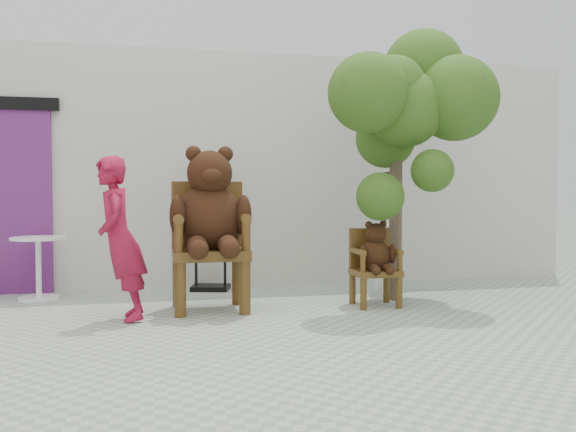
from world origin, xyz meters
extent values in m
plane|color=#9AA493|center=(0.00, 0.00, 0.00)|extent=(60.00, 60.00, 0.00)
cube|color=beige|center=(0.00, 3.10, 1.50)|extent=(9.00, 1.00, 3.00)
cylinder|color=#432C0E|center=(-0.97, 0.77, 0.26)|extent=(0.11, 0.11, 0.53)
cylinder|color=#432C0E|center=(-0.97, 1.33, 0.26)|extent=(0.11, 0.11, 0.53)
cylinder|color=#432C0E|center=(-0.34, 0.77, 0.26)|extent=(0.11, 0.11, 0.53)
cylinder|color=#432C0E|center=(-0.34, 1.33, 0.26)|extent=(0.11, 0.11, 0.53)
cube|color=#432C0E|center=(-0.66, 1.05, 0.58)|extent=(0.76, 0.69, 0.10)
cube|color=#432C0E|center=(-0.66, 1.35, 0.98)|extent=(0.72, 0.10, 0.69)
cylinder|color=#432C0E|center=(-0.98, 1.35, 0.98)|extent=(0.10, 0.10, 0.69)
cylinder|color=#432C0E|center=(-0.98, 0.77, 0.79)|extent=(0.09, 0.09, 0.31)
cylinder|color=#432C0E|center=(-0.98, 1.05, 0.94)|extent=(0.10, 0.66, 0.10)
cylinder|color=#432C0E|center=(-0.33, 1.35, 0.98)|extent=(0.10, 0.10, 0.69)
cylinder|color=#432C0E|center=(-0.33, 0.77, 0.79)|extent=(0.09, 0.09, 0.31)
cylinder|color=#432C0E|center=(-0.33, 1.05, 0.94)|extent=(0.10, 0.66, 0.10)
ellipsoid|color=black|center=(-0.66, 1.09, 0.92)|extent=(0.69, 0.59, 0.73)
sphere|color=black|center=(-0.66, 1.05, 1.40)|extent=(0.46, 0.46, 0.46)
ellipsoid|color=black|center=(-0.66, 0.87, 1.37)|extent=(0.21, 0.17, 0.17)
sphere|color=black|center=(-0.82, 1.06, 1.60)|extent=(0.16, 0.16, 0.16)
sphere|color=black|center=(-0.49, 1.06, 1.60)|extent=(0.16, 0.16, 0.16)
ellipsoid|color=black|center=(-0.98, 0.94, 0.97)|extent=(0.16, 0.23, 0.41)
ellipsoid|color=black|center=(-0.80, 0.78, 0.69)|extent=(0.20, 0.41, 0.20)
sphere|color=black|center=(-0.80, 0.61, 0.66)|extent=(0.20, 0.20, 0.20)
ellipsoid|color=black|center=(-0.33, 0.94, 0.97)|extent=(0.16, 0.23, 0.41)
ellipsoid|color=black|center=(-0.51, 0.78, 0.69)|extent=(0.20, 0.41, 0.20)
sphere|color=black|center=(-0.51, 0.61, 0.66)|extent=(0.20, 0.20, 0.20)
cylinder|color=#432C0E|center=(0.88, 0.72, 0.16)|extent=(0.07, 0.07, 0.33)
cylinder|color=#432C0E|center=(0.88, 1.07, 0.16)|extent=(0.07, 0.07, 0.33)
cylinder|color=#432C0E|center=(1.27, 0.72, 0.16)|extent=(0.07, 0.07, 0.33)
cylinder|color=#432C0E|center=(1.27, 1.07, 0.16)|extent=(0.07, 0.07, 0.33)
cube|color=#432C0E|center=(1.07, 0.89, 0.36)|extent=(0.47, 0.43, 0.06)
cube|color=#432C0E|center=(1.07, 1.08, 0.60)|extent=(0.44, 0.06, 0.43)
cylinder|color=#432C0E|center=(0.87, 1.08, 0.60)|extent=(0.06, 0.06, 0.43)
cylinder|color=#432C0E|center=(0.87, 0.72, 0.49)|extent=(0.05, 0.05, 0.19)
cylinder|color=#432C0E|center=(0.87, 0.89, 0.58)|extent=(0.06, 0.41, 0.06)
cylinder|color=#432C0E|center=(1.28, 1.08, 0.60)|extent=(0.06, 0.06, 0.43)
cylinder|color=#432C0E|center=(1.28, 0.72, 0.49)|extent=(0.05, 0.05, 0.19)
cylinder|color=#432C0E|center=(1.28, 0.89, 0.58)|extent=(0.06, 0.41, 0.06)
ellipsoid|color=black|center=(1.07, 0.90, 0.53)|extent=(0.34, 0.29, 0.36)
sphere|color=black|center=(1.07, 0.88, 0.77)|extent=(0.23, 0.23, 0.23)
ellipsoid|color=black|center=(1.07, 0.79, 0.75)|extent=(0.10, 0.08, 0.08)
sphere|color=black|center=(0.99, 0.89, 0.86)|extent=(0.08, 0.08, 0.08)
sphere|color=black|center=(1.15, 0.89, 0.86)|extent=(0.08, 0.08, 0.08)
ellipsoid|color=black|center=(0.91, 0.83, 0.56)|extent=(0.08, 0.11, 0.20)
ellipsoid|color=black|center=(1.00, 0.75, 0.42)|extent=(0.10, 0.20, 0.10)
sphere|color=black|center=(1.00, 0.67, 0.41)|extent=(0.10, 0.10, 0.10)
ellipsoid|color=black|center=(1.23, 0.83, 0.56)|extent=(0.08, 0.11, 0.20)
ellipsoid|color=black|center=(1.15, 0.75, 0.42)|extent=(0.10, 0.20, 0.10)
sphere|color=black|center=(1.15, 0.67, 0.41)|extent=(0.10, 0.10, 0.10)
imported|color=maroon|center=(-1.52, 0.72, 0.77)|extent=(0.41, 0.59, 1.54)
cylinder|color=white|center=(-2.48, 2.11, 0.69)|extent=(0.60, 0.60, 0.03)
cylinder|color=white|center=(-2.48, 2.11, 0.35)|extent=(0.06, 0.06, 0.68)
cylinder|color=white|center=(-2.48, 2.11, 0.01)|extent=(0.44, 0.44, 0.03)
cube|color=black|center=(-0.70, 2.39, 0.75)|extent=(0.04, 0.04, 1.50)
cube|color=black|center=(-0.36, 2.29, 0.75)|extent=(0.04, 0.04, 1.50)
cube|color=black|center=(-0.53, 2.34, 1.50)|extent=(0.39, 0.14, 0.03)
cube|color=black|center=(-0.53, 2.34, 0.03)|extent=(0.53, 0.46, 0.06)
cube|color=#D794C0|center=(-0.53, 2.33, 1.18)|extent=(0.36, 0.14, 0.52)
cylinder|color=black|center=(-0.53, 2.34, 1.47)|extent=(0.01, 0.01, 0.08)
cylinder|color=white|center=(1.55, 1.77, 0.44)|extent=(0.32, 0.32, 0.03)
cylinder|color=white|center=(1.63, 1.86, 0.22)|extent=(0.03, 0.03, 0.44)
cylinder|color=white|center=(1.46, 1.86, 0.22)|extent=(0.03, 0.03, 0.44)
cylinder|color=white|center=(1.46, 1.69, 0.22)|extent=(0.03, 0.03, 0.44)
cylinder|color=white|center=(1.63, 1.69, 0.22)|extent=(0.03, 0.03, 0.44)
cylinder|color=black|center=(1.52, 1.82, 1.05)|extent=(0.08, 0.06, 0.80)
cylinder|color=brown|center=(1.51, 1.84, 1.38)|extent=(0.04, 0.04, 0.07)
cylinder|color=black|center=(1.51, 1.81, 1.05)|extent=(0.08, 0.08, 0.80)
cylinder|color=brown|center=(1.49, 1.83, 1.38)|extent=(0.04, 0.04, 0.07)
cylinder|color=black|center=(1.57, 1.73, 1.05)|extent=(0.11, 0.07, 0.80)
cylinder|color=brown|center=(1.59, 1.70, 1.38)|extent=(0.04, 0.04, 0.08)
cylinder|color=black|center=(1.58, 1.81, 1.05)|extent=(0.13, 0.10, 0.79)
cylinder|color=brown|center=(1.60, 1.85, 1.38)|extent=(0.05, 0.04, 0.08)
cylinder|color=black|center=(1.59, 1.74, 1.05)|extent=(0.12, 0.16, 0.79)
cylinder|color=brown|center=(1.64, 1.70, 1.38)|extent=(0.05, 0.05, 0.08)
cylinder|color=black|center=(1.53, 1.82, 1.05)|extent=(0.13, 0.07, 0.80)
cylinder|color=brown|center=(1.51, 1.86, 1.38)|extent=(0.05, 0.04, 0.08)
cylinder|color=#443529|center=(1.43, 1.22, 1.25)|extent=(0.14, 0.14, 2.50)
sphere|color=#203F11|center=(0.94, 0.78, 2.23)|extent=(0.83, 0.83, 0.83)
sphere|color=#203F11|center=(1.42, 0.94, 2.10)|extent=(0.83, 0.83, 0.83)
sphere|color=#203F11|center=(1.36, 1.35, 1.82)|extent=(0.68, 0.68, 0.68)
sphere|color=#203F11|center=(1.27, 0.93, 2.30)|extent=(0.70, 0.70, 0.70)
sphere|color=#203F11|center=(1.75, 1.22, 2.58)|extent=(0.90, 0.90, 0.90)
sphere|color=#203F11|center=(1.90, 1.65, 2.51)|extent=(0.96, 0.96, 0.96)
sphere|color=#203F11|center=(1.97, 0.87, 2.22)|extent=(0.92, 0.92, 0.92)
sphere|color=#203F11|center=(1.07, 0.77, 1.16)|extent=(0.50, 0.50, 0.50)
sphere|color=#203F11|center=(1.61, 0.68, 1.43)|extent=(0.45, 0.45, 0.45)
camera|label=1|loc=(-1.23, -5.16, 1.20)|focal=38.00mm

